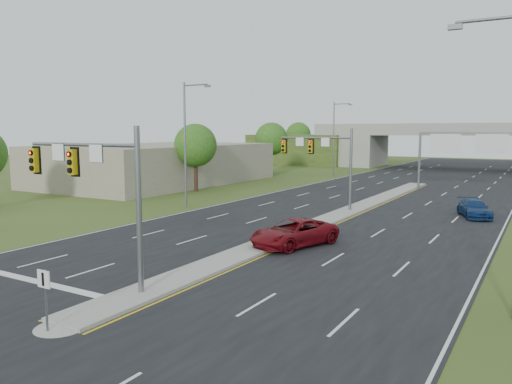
{
  "coord_description": "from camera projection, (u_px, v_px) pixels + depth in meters",
  "views": [
    {
      "loc": [
        14.25,
        -14.83,
        6.8
      ],
      "look_at": [
        -1.42,
        11.8,
        3.0
      ],
      "focal_mm": 35.0,
      "sensor_mm": 36.0,
      "label": 1
    }
  ],
  "objects": [
    {
      "name": "ground",
      "position": [
        141.0,
        296.0,
        20.69
      ],
      "size": [
        240.0,
        240.0,
        0.0
      ],
      "primitive_type": "plane",
      "color": "#324418",
      "rests_on": "ground"
    },
    {
      "name": "road",
      "position": [
        384.0,
        198.0,
        50.63
      ],
      "size": [
        24.0,
        160.0,
        0.02
      ],
      "primitive_type": "cube",
      "color": "black",
      "rests_on": "ground"
    },
    {
      "name": "median",
      "position": [
        341.0,
        214.0,
        40.35
      ],
      "size": [
        2.0,
        54.0,
        0.16
      ],
      "primitive_type": "cube",
      "color": "gray",
      "rests_on": "road"
    },
    {
      "name": "median_nose",
      "position": [
        60.0,
        325.0,
        17.25
      ],
      "size": [
        2.0,
        2.0,
        0.16
      ],
      "primitive_type": "cone",
      "color": "gray",
      "rests_on": "road"
    },
    {
      "name": "lane_markings",
      "position": [
        358.0,
        205.0,
        45.72
      ],
      "size": [
        23.72,
        160.0,
        0.01
      ],
      "color": "gold",
      "rests_on": "road"
    },
    {
      "name": "signal_mast_near",
      "position": [
        97.0,
        180.0,
        21.19
      ],
      "size": [
        6.62,
        0.6,
        7.0
      ],
      "color": "slate",
      "rests_on": "ground"
    },
    {
      "name": "signal_mast_far",
      "position": [
        325.0,
        155.0,
        42.57
      ],
      "size": [
        6.62,
        0.6,
        7.0
      ],
      "color": "slate",
      "rests_on": "ground"
    },
    {
      "name": "keep_right_sign",
      "position": [
        45.0,
        290.0,
        16.63
      ],
      "size": [
        0.6,
        0.13,
        2.2
      ],
      "color": "slate",
      "rests_on": "ground"
    },
    {
      "name": "sign_gantry",
      "position": [
        471.0,
        145.0,
        55.11
      ],
      "size": [
        11.58,
        0.44,
        6.67
      ],
      "color": "slate",
      "rests_on": "ground"
    },
    {
      "name": "overpass",
      "position": [
        457.0,
        149.0,
        88.69
      ],
      "size": [
        80.0,
        14.0,
        8.1
      ],
      "color": "gray",
      "rests_on": "ground"
    },
    {
      "name": "lightpole_l_mid",
      "position": [
        187.0,
        139.0,
        43.74
      ],
      "size": [
        2.85,
        0.25,
        11.0
      ],
      "color": "slate",
      "rests_on": "ground"
    },
    {
      "name": "lightpole_l_far",
      "position": [
        335.0,
        136.0,
        73.68
      ],
      "size": [
        2.85,
        0.25,
        11.0
      ],
      "color": "slate",
      "rests_on": "ground"
    },
    {
      "name": "tree_l_near",
      "position": [
        195.0,
        145.0,
        55.78
      ],
      "size": [
        4.8,
        4.8,
        7.6
      ],
      "color": "#382316",
      "rests_on": "ground"
    },
    {
      "name": "tree_l_mid",
      "position": [
        271.0,
        139.0,
        79.14
      ],
      "size": [
        5.2,
        5.2,
        8.12
      ],
      "color": "#382316",
      "rests_on": "ground"
    },
    {
      "name": "tree_back_a",
      "position": [
        298.0,
        135.0,
        119.51
      ],
      "size": [
        6.0,
        6.0,
        8.85
      ],
      "color": "#382316",
      "rests_on": "ground"
    },
    {
      "name": "tree_back_b",
      "position": [
        354.0,
        137.0,
        112.51
      ],
      "size": [
        5.6,
        5.6,
        8.32
      ],
      "color": "#382316",
      "rests_on": "ground"
    },
    {
      "name": "commercial_building",
      "position": [
        158.0,
        164.0,
        65.42
      ],
      "size": [
        18.0,
        30.0,
        5.0
      ],
      "primitive_type": "cube",
      "color": "gray",
      "rests_on": "ground"
    },
    {
      "name": "car_far_a",
      "position": [
        294.0,
        233.0,
        29.48
      ],
      "size": [
        4.29,
        6.25,
        1.59
      ],
      "primitive_type": "imported",
      "rotation": [
        0.0,
        0.0,
        -0.32
      ],
      "color": "maroon",
      "rests_on": "road"
    },
    {
      "name": "car_far_b",
      "position": [
        474.0,
        209.0,
        39.32
      ],
      "size": [
        3.44,
        5.06,
        1.36
      ],
      "primitive_type": "imported",
      "rotation": [
        0.0,
        0.0,
        0.36
      ],
      "color": "navy",
      "rests_on": "road"
    }
  ]
}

